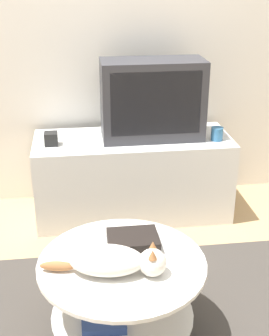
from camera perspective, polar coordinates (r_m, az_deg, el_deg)
wall_back at (r=3.18m, az=-3.43°, el=18.53°), size 8.00×0.05×2.60m
tv_stand at (r=3.14m, az=-0.22°, el=-1.02°), size 1.28×0.50×0.55m
tv at (r=2.98m, az=2.20°, el=8.31°), size 0.64×0.28×0.50m
speaker at (r=2.95m, az=-10.13°, el=3.53°), size 0.08×0.08×0.08m
mug at (r=3.03m, az=10.02°, el=4.13°), size 0.08×0.08×0.09m
coffee_table at (r=2.11m, az=-1.64°, el=-14.59°), size 0.72×0.72×0.40m
dvd_box at (r=2.12m, az=-0.19°, el=-8.84°), size 0.23×0.17×0.05m
cat at (r=1.93m, az=-2.44°, el=-11.29°), size 0.52×0.22×0.14m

